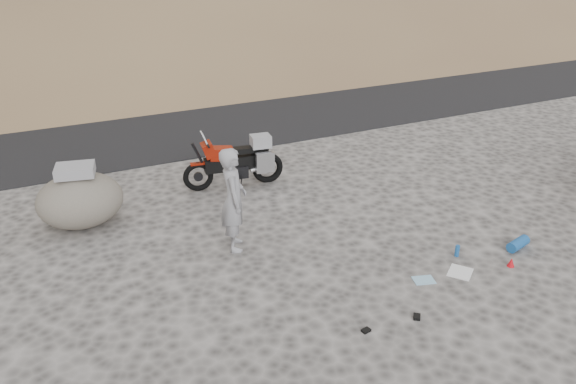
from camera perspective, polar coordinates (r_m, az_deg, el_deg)
name	(u,v)px	position (r m, az deg, el deg)	size (l,w,h in m)	color
ground	(331,254)	(10.10, 4.39, -6.33)	(140.00, 140.00, 0.00)	#3F3C3A
road	(188,117)	(17.79, -10.16, 7.53)	(120.00, 7.00, 0.05)	black
motorcycle	(238,162)	(12.52, -5.08, 3.10)	(2.28, 0.83, 1.36)	black
man	(236,247)	(10.34, -5.34, -5.54)	(0.70, 0.46, 1.92)	gray
boulder	(80,200)	(11.51, -20.37, -0.73)	(2.04, 1.92, 1.24)	#514D45
gear_white_cloth	(460,272)	(10.00, 17.09, -7.80)	(0.42, 0.37, 0.01)	white
gear_blue_mat	(518,244)	(11.01, 22.33, -4.89)	(0.20, 0.20, 0.49)	#195297
gear_bottle	(457,251)	(10.40, 16.81, -5.74)	(0.08, 0.08, 0.21)	#195297
gear_funnel	(511,262)	(10.42, 21.73, -6.65)	(0.13, 0.13, 0.16)	red
gear_glove_a	(366,330)	(8.40, 7.93, -13.75)	(0.13, 0.09, 0.04)	black
gear_glove_b	(417,317)	(8.77, 12.95, -12.25)	(0.14, 0.10, 0.05)	black
gear_blue_cloth	(424,280)	(9.64, 13.62, -8.69)	(0.34, 0.25, 0.01)	#8DBFDB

